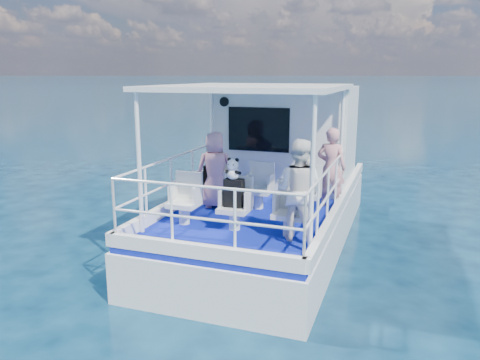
{
  "coord_description": "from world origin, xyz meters",
  "views": [
    {
      "loc": [
        2.5,
        -7.87,
        3.36
      ],
      "look_at": [
        -0.15,
        -0.4,
        1.56
      ],
      "focal_mm": 35.0,
      "sensor_mm": 36.0,
      "label": 1
    }
  ],
  "objects_px": {
    "passenger_port_fwd": "(215,170)",
    "passenger_stbd_aft": "(299,190)",
    "backpack_center": "(234,193)",
    "panda": "(233,169)"
  },
  "relations": [
    {
      "from": "backpack_center",
      "to": "panda",
      "type": "distance_m",
      "value": 0.4
    },
    {
      "from": "passenger_stbd_aft",
      "to": "backpack_center",
      "type": "xyz_separation_m",
      "value": [
        -1.08,
        0.12,
        -0.16
      ]
    },
    {
      "from": "backpack_center",
      "to": "panda",
      "type": "bearing_deg",
      "value": -109.99
    },
    {
      "from": "passenger_port_fwd",
      "to": "panda",
      "type": "height_order",
      "value": "passenger_port_fwd"
    },
    {
      "from": "passenger_port_fwd",
      "to": "backpack_center",
      "type": "distance_m",
      "value": 1.36
    },
    {
      "from": "passenger_stbd_aft",
      "to": "panda",
      "type": "distance_m",
      "value": 1.11
    },
    {
      "from": "passenger_port_fwd",
      "to": "passenger_stbd_aft",
      "type": "xyz_separation_m",
      "value": [
        1.86,
        -1.22,
        0.05
      ]
    },
    {
      "from": "backpack_center",
      "to": "panda",
      "type": "xyz_separation_m",
      "value": [
        -0.01,
        -0.02,
        0.4
      ]
    },
    {
      "from": "backpack_center",
      "to": "passenger_stbd_aft",
      "type": "bearing_deg",
      "value": -6.2
    },
    {
      "from": "passenger_port_fwd",
      "to": "passenger_stbd_aft",
      "type": "distance_m",
      "value": 2.23
    }
  ]
}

